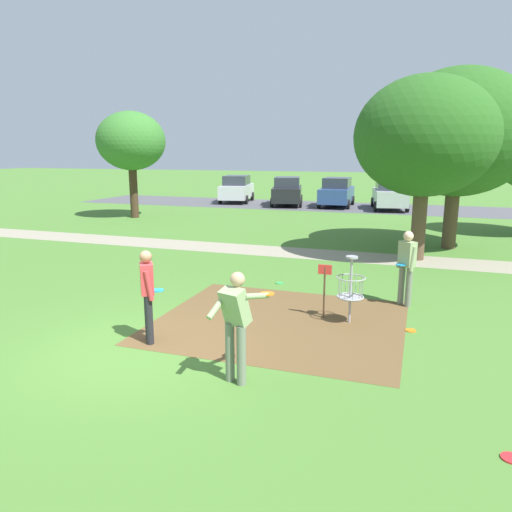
{
  "coord_description": "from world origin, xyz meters",
  "views": [
    {
      "loc": [
        4.64,
        -6.77,
        3.4
      ],
      "look_at": [
        1.03,
        3.7,
        1.0
      ],
      "focal_mm": 33.54,
      "sensor_mm": 36.0,
      "label": 1
    }
  ],
  "objects": [
    {
      "name": "parked_car_center_left",
      "position": [
        -3.68,
        23.69,
        0.92
      ],
      "size": [
        2.68,
        4.49,
        1.84
      ],
      "color": "black",
      "rests_on": "ground"
    },
    {
      "name": "frisbee_by_tee",
      "position": [
        5.82,
        -1.28,
        0.01
      ],
      "size": [
        0.23,
        0.23,
        0.02
      ],
      "primitive_type": "cylinder",
      "color": "red",
      "rests_on": "ground"
    },
    {
      "name": "parked_car_leftmost",
      "position": [
        -7.56,
        24.52,
        0.92
      ],
      "size": [
        2.54,
        4.46,
        1.84
      ],
      "color": "silver",
      "rests_on": "ground"
    },
    {
      "name": "frisbee_mid_grass",
      "position": [
        1.25,
        5.02,
        0.01
      ],
      "size": [
        0.21,
        0.21,
        0.02
      ],
      "primitive_type": "cylinder",
      "color": "green",
      "rests_on": "ground"
    },
    {
      "name": "player_waiting_left",
      "position": [
        0.11,
        0.4,
        0.97
      ],
      "size": [
        0.45,
        0.48,
        1.71
      ],
      "color": "#232328",
      "rests_on": "ground"
    },
    {
      "name": "parking_lot_strip",
      "position": [
        0.0,
        23.89,
        0.0
      ],
      "size": [
        36.0,
        6.0,
        0.01
      ],
      "primitive_type": "cube",
      "color": "#4C4C51",
      "rests_on": "ground"
    },
    {
      "name": "gravel_path",
      "position": [
        0.0,
        9.02,
        0.0
      ],
      "size": [
        40.0,
        1.75,
        0.0
      ],
      "primitive_type": "cube",
      "color": "gray",
      "rests_on": "ground"
    },
    {
      "name": "player_throwing",
      "position": [
        4.44,
        4.15,
        0.97
      ],
      "size": [
        0.46,
        0.45,
        1.71
      ],
      "color": "slate",
      "rests_on": "ground"
    },
    {
      "name": "tree_near_left",
      "position": [
        5.71,
        11.65,
        4.06
      ],
      "size": [
        5.16,
        5.16,
        6.26
      ],
      "color": "brown",
      "rests_on": "ground"
    },
    {
      "name": "dirt_tee_pad",
      "position": [
        2.07,
        2.2,
        0.0
      ],
      "size": [
        4.94,
        4.35,
        0.01
      ],
      "primitive_type": "cube",
      "color": "brown",
      "rests_on": "ground"
    },
    {
      "name": "player_foreground_watching",
      "position": [
        2.19,
        -0.55,
        0.99
      ],
      "size": [
        0.77,
        0.97,
        1.71
      ],
      "color": "slate",
      "rests_on": "ground"
    },
    {
      "name": "parked_car_rightmost",
      "position": [
        2.84,
        23.42,
        0.92
      ],
      "size": [
        2.47,
        4.43,
        1.84
      ],
      "color": "#B2B7BC",
      "rests_on": "ground"
    },
    {
      "name": "tree_near_right",
      "position": [
        4.64,
        9.29,
        3.87
      ],
      "size": [
        4.36,
        4.36,
        5.74
      ],
      "color": "brown",
      "rests_on": "ground"
    },
    {
      "name": "parked_car_center_right",
      "position": [
        -0.48,
        24.0,
        0.92
      ],
      "size": [
        2.08,
        4.25,
        1.84
      ],
      "color": "#2D4784",
      "rests_on": "ground"
    },
    {
      "name": "frisbee_near_basket",
      "position": [
        4.63,
        2.52,
        0.01
      ],
      "size": [
        0.21,
        0.21,
        0.02
      ],
      "primitive_type": "cylinder",
      "color": "orange",
      "rests_on": "ground"
    },
    {
      "name": "disc_golf_basket",
      "position": [
        3.37,
        2.62,
        0.75
      ],
      "size": [
        0.98,
        0.58,
        1.39
      ],
      "color": "#9E9EA3",
      "rests_on": "ground"
    },
    {
      "name": "ground_plane",
      "position": [
        0.0,
        0.0,
        0.0
      ],
      "size": [
        160.0,
        160.0,
        0.0
      ],
      "primitive_type": "plane",
      "color": "#47752D"
    },
    {
      "name": "tree_mid_left",
      "position": [
        -9.76,
        15.16,
        3.96
      ],
      "size": [
        3.53,
        3.53,
        5.49
      ],
      "color": "#422D1E",
      "rests_on": "ground"
    }
  ]
}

